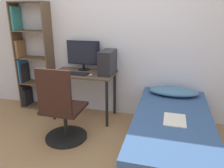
# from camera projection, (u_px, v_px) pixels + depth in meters

# --- Properties ---
(wall_back) EXTENTS (8.00, 0.05, 2.50)m
(wall_back) POSITION_uv_depth(u_px,v_px,m) (120.00, 39.00, 3.42)
(wall_back) COLOR silver
(wall_back) RESTS_ON ground_plane
(desk) EXTENTS (0.99, 0.56, 0.75)m
(desk) POSITION_uv_depth(u_px,v_px,m) (84.00, 81.00, 3.46)
(desk) COLOR brown
(desk) RESTS_ON ground_plane
(bookshelf) EXTENTS (0.61, 0.28, 1.82)m
(bookshelf) POSITION_uv_depth(u_px,v_px,m) (31.00, 60.00, 3.77)
(bookshelf) COLOR brown
(bookshelf) RESTS_ON ground_plane
(office_chair) EXTENTS (0.57, 0.57, 1.03)m
(office_chair) POSITION_uv_depth(u_px,v_px,m) (62.00, 114.00, 2.85)
(office_chair) COLOR black
(office_chair) RESTS_ON ground_plane
(bed) EXTENTS (0.91, 1.93, 0.51)m
(bed) POSITION_uv_depth(u_px,v_px,m) (171.00, 136.00, 2.61)
(bed) COLOR #4C3D2D
(bed) RESTS_ON ground_plane
(pillow) EXTENTS (0.69, 0.36, 0.11)m
(pillow) POSITION_uv_depth(u_px,v_px,m) (174.00, 91.00, 3.16)
(pillow) COLOR teal
(pillow) RESTS_ON bed
(magazine) EXTENTS (0.24, 0.32, 0.01)m
(magazine) POSITION_uv_depth(u_px,v_px,m) (175.00, 120.00, 2.43)
(magazine) COLOR silver
(magazine) RESTS_ON bed
(monitor) EXTENTS (0.56, 0.19, 0.47)m
(monitor) POSITION_uv_depth(u_px,v_px,m) (83.00, 54.00, 3.52)
(monitor) COLOR black
(monitor) RESTS_ON desk
(keyboard) EXTENTS (0.36, 0.14, 0.02)m
(keyboard) POSITION_uv_depth(u_px,v_px,m) (77.00, 74.00, 3.33)
(keyboard) COLOR black
(keyboard) RESTS_ON desk
(pc_tower) EXTENTS (0.20, 0.42, 0.36)m
(pc_tower) POSITION_uv_depth(u_px,v_px,m) (108.00, 62.00, 3.32)
(pc_tower) COLOR #232328
(pc_tower) RESTS_ON desk
(mouse) EXTENTS (0.06, 0.09, 0.02)m
(mouse) POSITION_uv_depth(u_px,v_px,m) (91.00, 75.00, 3.28)
(mouse) COLOR silver
(mouse) RESTS_ON desk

